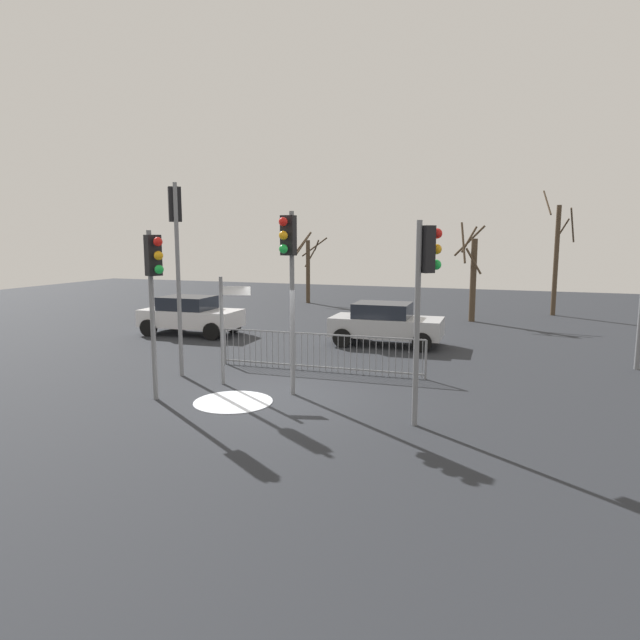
% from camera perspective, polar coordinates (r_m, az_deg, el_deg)
% --- Properties ---
extents(ground_plane, '(60.00, 60.00, 0.00)m').
position_cam_1_polar(ground_plane, '(13.32, -3.79, -7.72)').
color(ground_plane, '#26282D').
extents(traffic_light_foreground_left, '(0.52, 0.41, 3.87)m').
position_cam_1_polar(traffic_light_foreground_left, '(12.91, -16.69, 4.23)').
color(traffic_light_foreground_left, slate).
rests_on(traffic_light_foreground_left, ground).
extents(traffic_light_foreground_right, '(0.47, 0.47, 4.03)m').
position_cam_1_polar(traffic_light_foreground_right, '(10.92, 10.68, 4.39)').
color(traffic_light_foreground_right, slate).
rests_on(traffic_light_foreground_right, ground).
extents(traffic_light_rear_right, '(0.34, 0.57, 4.30)m').
position_cam_1_polar(traffic_light_rear_right, '(12.77, -3.20, 5.97)').
color(traffic_light_rear_right, slate).
rests_on(traffic_light_rear_right, ground).
extents(traffic_light_mid_left, '(0.45, 0.48, 5.12)m').
position_cam_1_polar(traffic_light_mid_left, '(15.26, -14.55, 8.29)').
color(traffic_light_mid_left, slate).
rests_on(traffic_light_mid_left, ground).
extents(direction_sign_post, '(0.77, 0.25, 2.75)m').
position_cam_1_polar(direction_sign_post, '(14.15, -9.78, -0.43)').
color(direction_sign_post, slate).
rests_on(direction_sign_post, ground).
extents(pedestrian_guard_railing, '(5.93, 0.24, 1.07)m').
position_cam_1_polar(pedestrian_guard_railing, '(15.50, -0.03, -3.28)').
color(pedestrian_guard_railing, slate).
rests_on(pedestrian_guard_railing, ground).
extents(car_silver_mid, '(3.85, 2.01, 1.47)m').
position_cam_1_polar(car_silver_mid, '(19.40, 6.73, -0.32)').
color(car_silver_mid, '#B2B5BA').
rests_on(car_silver_mid, ground).
extents(car_white_near, '(3.85, 2.02, 1.47)m').
position_cam_1_polar(car_white_near, '(21.96, -13.16, 0.54)').
color(car_white_near, silver).
rests_on(car_white_near, ground).
extents(bare_tree_left, '(1.90, 1.20, 4.05)m').
position_cam_1_polar(bare_tree_left, '(31.83, -1.23, 5.51)').
color(bare_tree_left, '#473828').
rests_on(bare_tree_left, ground).
extents(bare_tree_centre, '(1.32, 1.60, 4.39)m').
position_cam_1_polar(bare_tree_centre, '(25.55, 15.35, 4.57)').
color(bare_tree_centre, '#473828').
rests_on(bare_tree_centre, ground).
extents(bare_tree_right, '(1.54, 1.29, 5.94)m').
position_cam_1_polar(bare_tree_right, '(28.83, 23.10, 5.99)').
color(bare_tree_right, '#473828').
rests_on(bare_tree_right, ground).
extents(snow_patch_kerb, '(1.80, 1.80, 0.01)m').
position_cam_1_polar(snow_patch_kerb, '(12.91, -8.90, -8.29)').
color(snow_patch_kerb, silver).
rests_on(snow_patch_kerb, ground).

